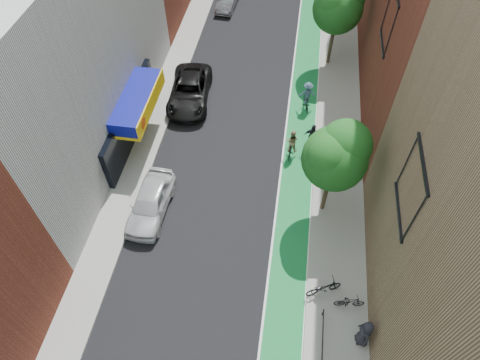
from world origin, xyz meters
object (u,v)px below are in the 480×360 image
at_px(cyclist_lane_far, 307,97).
at_px(parked_car_black, 190,91).
at_px(cyclist_lane_mid, 312,142).
at_px(parked_car_white, 150,203).
at_px(pedestrian, 365,333).
at_px(cyclist_lane_near, 291,145).

bearing_deg(cyclist_lane_far, parked_car_black, -8.98).
height_order(parked_car_black, cyclist_lane_mid, cyclist_lane_mid).
height_order(parked_car_white, cyclist_lane_far, cyclist_lane_far).
relative_size(parked_car_black, cyclist_lane_far, 2.83).
height_order(cyclist_lane_far, pedestrian, cyclist_lane_far).
height_order(cyclist_lane_near, cyclist_lane_far, cyclist_lane_far).
height_order(cyclist_lane_near, pedestrian, pedestrian).
height_order(parked_car_white, pedestrian, pedestrian).
bearing_deg(cyclist_lane_far, parked_car_white, 38.97).
relative_size(parked_car_white, cyclist_lane_far, 2.29).
bearing_deg(parked_car_black, pedestrian, -58.31).
xyz_separation_m(parked_car_white, parked_car_black, (0.03, 9.80, 0.01)).
bearing_deg(parked_car_white, cyclist_lane_near, 38.40).
relative_size(cyclist_lane_near, pedestrian, 1.05).
distance_m(cyclist_lane_mid, pedestrian, 12.19).
bearing_deg(pedestrian, parked_car_black, -153.50).
bearing_deg(pedestrian, parked_car_white, -126.51).
relative_size(cyclist_lane_far, pedestrian, 1.09).
distance_m(cyclist_lane_near, cyclist_lane_far, 4.70).
bearing_deg(cyclist_lane_mid, cyclist_lane_far, -72.08).
bearing_deg(cyclist_lane_mid, parked_car_black, -12.12).
relative_size(parked_car_white, parked_car_black, 0.81).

